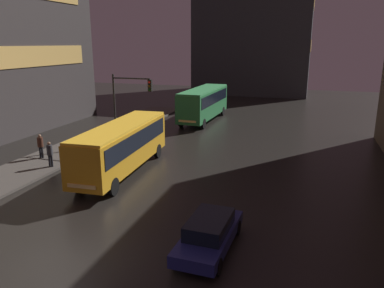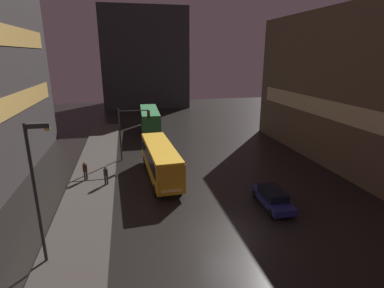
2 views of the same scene
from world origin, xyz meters
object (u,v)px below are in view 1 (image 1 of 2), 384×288
bus_near (122,143)px  pedestrian_mid (40,144)px  traffic_light_main (128,98)px  bus_far (204,101)px  car_taxi (209,233)px  pedestrian_near (50,152)px

bus_near → pedestrian_mid: (-6.82, 0.64, -0.76)m
pedestrian_mid → traffic_light_main: size_ratio=0.30×
bus_near → bus_far: bus_far is taller
bus_near → traffic_light_main: bearing=-70.1°
bus_near → car_taxi: 10.71m
pedestrian_near → pedestrian_mid: pedestrian_mid is taller
traffic_light_main → pedestrian_mid: bearing=-130.2°
bus_near → pedestrian_near: bus_near is taller
bus_near → pedestrian_mid: size_ratio=5.92×
traffic_light_main → car_taxi: bearing=-52.3°
bus_near → bus_far: (0.42, 17.50, 0.18)m
car_taxi → traffic_light_main: bearing=-50.1°
car_taxi → pedestrian_near: size_ratio=2.71×
pedestrian_mid → bus_near: bearing=121.7°
car_taxi → pedestrian_mid: pedestrian_mid is taller
car_taxi → pedestrian_mid: bearing=-26.6°
pedestrian_near → bus_far: bearing=77.4°
bus_near → pedestrian_mid: 6.89m
bus_far → pedestrian_mid: bearing=68.4°
traffic_light_main → bus_far: bearing=76.1°
bus_near → pedestrian_near: size_ratio=6.02×
bus_far → pedestrian_mid: (-7.24, -16.86, -0.94)m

